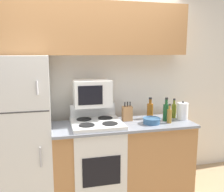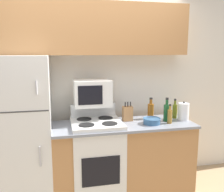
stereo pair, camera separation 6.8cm
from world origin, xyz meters
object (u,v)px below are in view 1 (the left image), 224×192
Objects in this scene: knife_block at (127,113)px; bottle_whiskey at (150,110)px; refrigerator at (22,132)px; microwave at (92,93)px; bottle_vinegar at (169,115)px; stove at (97,158)px; kettle at (183,111)px; bottle_wine_green at (166,112)px; bowl at (152,121)px; bottle_olive_oil at (174,110)px.

bottle_whiskey is at bearing 5.26° from knife_block.
knife_block is (1.27, 0.04, 0.13)m from refrigerator.
microwave is 1.86× the size of bottle_vinegar.
kettle is (1.13, -0.01, 0.52)m from stove.
bottle_wine_green is at bearing -45.22° from bottle_whiskey.
bottle_vinegar is (0.47, -0.23, -0.00)m from knife_block.
microwave is 1.59× the size of bottle_whiskey.
kettle is (1.99, -0.08, 0.15)m from refrigerator.
bottle_vinegar is 0.99× the size of kettle.
bottle_vinegar is 0.80× the size of bottle_wine_green.
bottle_vinegar is at bearing -92.54° from bottle_wine_green.
microwave is at bearing 171.00° from bottle_wine_green.
refrigerator is 0.93m from microwave.
bowl is 0.77× the size of bottle_whiskey.
bottle_vinegar is (-0.17, -0.21, -0.01)m from bottle_olive_oil.
bottle_whiskey is at bearing 0.62° from microwave.
refrigerator is 7.17× the size of kettle.
microwave reaches higher than bottle_whiskey.
bowl is at bearing -17.95° from microwave.
bottle_whiskey is (0.07, 0.23, 0.07)m from bowl.
microwave is 1.85× the size of kettle.
stove is at bearing -4.84° from refrigerator.
bowl is 0.90× the size of bottle_vinegar.
stove is 1.04m from bottle_wine_green.
bowl is at bearing 173.76° from bottle_vinegar.
bottle_wine_green is (0.48, -0.12, 0.02)m from knife_block.
refrigerator is 1.76m from bottle_vinegar.
refrigerator reaches higher than microwave.
bowl is (0.67, -0.10, 0.45)m from stove.
bowl is at bearing -160.73° from bottle_wine_green.
bottle_vinegar is at bearing -25.75° from knife_block.
bottle_vinegar is 0.30m from bottle_whiskey.
refrigerator is 1.56× the size of stove.
microwave reaches higher than bowl.
kettle is (0.46, 0.09, 0.07)m from bowl.
bottle_wine_green reaches higher than knife_block.
bottle_whiskey is at bearing 72.51° from bowl.
bottle_wine_green is at bearing -146.99° from bottle_olive_oil.
bottle_olive_oil is 0.12m from kettle.
bottle_olive_oil reaches higher than knife_block.
knife_block is 0.33m from bowl.
bottle_wine_green is (0.92, -0.15, -0.25)m from microwave.
knife_block is 0.94× the size of bottle_olive_oil.
bottle_olive_oil is 0.20m from bottle_wine_green.
bottle_whiskey is at bearing 2.35° from refrigerator.
bottle_wine_green reaches higher than bowl.
microwave is 2.06× the size of bowl.
refrigerator reaches higher than bottle_wine_green.
stove is at bearing -169.44° from bottle_whiskey.
knife_block is at bearing 1.61° from refrigerator.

